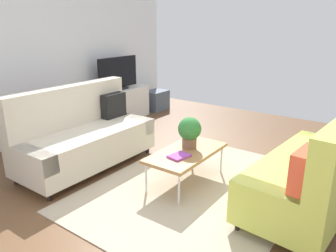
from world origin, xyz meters
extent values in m
plane|color=brown|center=(0.00, 0.00, 0.00)|extent=(7.68, 7.68, 0.00)
cube|color=silver|center=(0.00, 2.80, 1.45)|extent=(6.40, 0.12, 2.90)
cube|color=tan|center=(0.03, -0.33, 0.01)|extent=(2.90, 2.20, 0.01)
cube|color=beige|center=(-0.32, 1.22, 0.32)|extent=(1.90, 0.84, 0.44)
cube|color=beige|center=(-0.32, 1.54, 0.82)|extent=(1.90, 0.20, 0.56)
cube|color=beige|center=(0.53, 1.22, 0.43)|extent=(0.20, 0.84, 0.22)
cube|color=beige|center=(-1.17, 1.22, 0.43)|extent=(0.20, 0.84, 0.22)
cylinder|color=black|center=(0.55, 0.88, 0.05)|extent=(0.05, 0.05, 0.10)
cylinder|color=black|center=(-1.19, 0.88, 0.05)|extent=(0.05, 0.05, 0.10)
cylinder|color=black|center=(0.55, 1.56, 0.05)|extent=(0.05, 0.05, 0.10)
cylinder|color=black|center=(-1.19, 1.56, 0.05)|extent=(0.05, 0.05, 0.10)
cube|color=black|center=(0.35, 1.36, 0.72)|extent=(0.40, 0.14, 0.36)
cube|color=#C1CC51|center=(0.38, -1.48, 0.32)|extent=(1.96, 0.99, 0.44)
cube|color=#C1CC51|center=(-0.46, -1.41, 0.43)|extent=(0.27, 0.85, 0.22)
cube|color=#C1CC51|center=(1.23, -1.55, 0.43)|extent=(0.27, 0.85, 0.22)
cylinder|color=black|center=(-0.46, -1.07, 0.05)|extent=(0.05, 0.05, 0.10)
cylinder|color=black|center=(1.28, -1.21, 0.05)|extent=(0.05, 0.05, 0.10)
cube|color=#D84C33|center=(-0.30, -1.56, 0.72)|extent=(0.41, 0.17, 0.36)
cube|color=black|center=(0.15, -1.60, 0.72)|extent=(0.41, 0.17, 0.36)
cube|color=#9E7042|center=(0.08, -0.13, 0.40)|extent=(1.10, 0.56, 0.04)
cylinder|color=silver|center=(-0.42, 0.10, 0.19)|extent=(0.02, 0.02, 0.38)
cylinder|color=silver|center=(0.58, 0.10, 0.19)|extent=(0.02, 0.02, 0.38)
cylinder|color=silver|center=(-0.42, -0.36, 0.19)|extent=(0.02, 0.02, 0.38)
cylinder|color=silver|center=(0.58, -0.36, 0.19)|extent=(0.02, 0.02, 0.38)
cube|color=silver|center=(1.57, 2.46, 0.32)|extent=(1.40, 0.44, 0.64)
cube|color=black|center=(1.57, 2.44, 0.66)|extent=(0.36, 0.20, 0.04)
cube|color=black|center=(1.57, 2.44, 0.98)|extent=(1.00, 0.05, 0.60)
cube|color=#4C5666|center=(2.67, 2.36, 0.22)|extent=(0.52, 0.40, 0.44)
cylinder|color=brown|center=(0.21, -0.09, 0.48)|extent=(0.18, 0.18, 0.13)
sphere|color=#2D7233|center=(0.21, -0.09, 0.67)|extent=(0.29, 0.29, 0.29)
cube|color=purple|center=(-0.12, -0.16, 0.43)|extent=(0.27, 0.22, 0.03)
cylinder|color=silver|center=(0.99, 2.51, 0.71)|extent=(0.14, 0.14, 0.14)
cylinder|color=#3F8C4C|center=(1.19, 2.42, 0.72)|extent=(0.04, 0.04, 0.15)
cylinder|color=silver|center=(1.28, 2.42, 0.72)|extent=(0.06, 0.06, 0.16)
cylinder|color=red|center=(1.39, 2.42, 0.75)|extent=(0.06, 0.06, 0.22)
camera|label=1|loc=(-3.00, -2.09, 1.91)|focal=34.54mm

